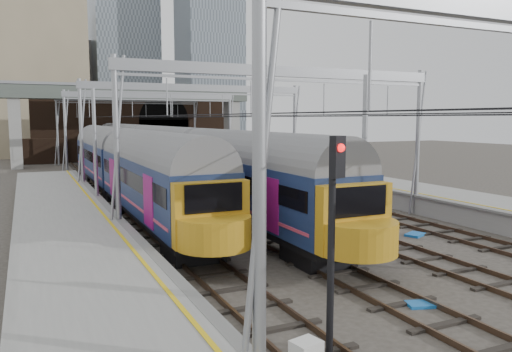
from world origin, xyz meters
name	(u,v)px	position (x,y,z in m)	size (l,w,h in m)	color
ground	(396,271)	(0.00, 0.00, 0.00)	(160.00, 160.00, 0.00)	#38332D
platform_left	(85,274)	(-10.18, 2.50, 0.55)	(4.32, 55.00, 1.12)	gray
tracks	(234,205)	(0.00, 15.00, 0.02)	(14.40, 80.00, 0.22)	#4C3828
overhead_line	(200,102)	(0.00, 21.49, 6.57)	(16.80, 80.00, 8.00)	gray
retaining_wall	(135,127)	(1.40, 51.93, 4.33)	(28.00, 2.75, 9.00)	#322016
overbridge	(132,102)	(0.00, 46.00, 7.27)	(28.00, 3.00, 9.25)	gray
city_skyline	(118,45)	(2.73, 70.48, 17.09)	(37.50, 27.50, 60.00)	tan
train_main	(143,151)	(-2.00, 31.81, 2.48)	(2.79, 64.48, 4.80)	black
train_second	(125,165)	(-6.00, 18.33, 2.47)	(2.78, 32.16, 4.79)	black
signal_near_left	(333,220)	(-5.62, -4.35, 3.14)	(0.39, 0.47, 5.00)	black
equip_cover_a	(420,304)	(-1.57, -2.86, 0.05)	(0.77, 0.55, 0.09)	#175EAF
equip_cover_b	(304,235)	(-0.25, 5.97, 0.05)	(0.91, 0.64, 0.11)	#175EAF
equip_cover_c	(415,235)	(4.43, 3.89, 0.05)	(0.93, 0.66, 0.11)	#175EAF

